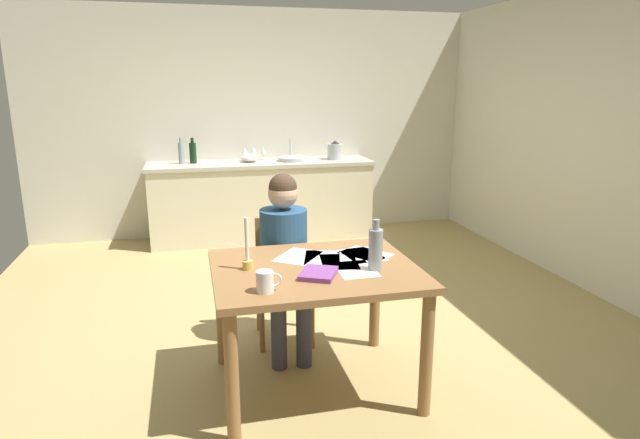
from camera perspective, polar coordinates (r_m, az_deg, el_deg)
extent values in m
cube|color=tan|center=(4.33, -1.95, -10.23)|extent=(5.20, 5.20, 0.04)
cube|color=beige|center=(6.53, -6.77, 9.99)|extent=(5.20, 0.12, 2.60)
cube|color=beige|center=(5.16, 27.75, 7.36)|extent=(0.12, 5.20, 2.60)
cube|color=beige|center=(6.30, -6.14, 1.85)|extent=(2.50, 0.60, 0.86)
cube|color=#B7B2A8|center=(6.22, -6.25, 5.90)|extent=(2.54, 0.64, 0.04)
cube|color=olive|center=(3.09, -0.55, -5.37)|extent=(1.16, 0.95, 0.04)
cylinder|color=olive|center=(2.80, -9.28, -16.26)|extent=(0.07, 0.07, 0.72)
cylinder|color=olive|center=(3.04, 11.18, -13.82)|extent=(0.07, 0.07, 0.72)
cylinder|color=olive|center=(3.55, -10.38, -9.51)|extent=(0.07, 0.07, 0.72)
cylinder|color=olive|center=(3.74, 5.83, -8.09)|extent=(0.07, 0.07, 0.72)
cube|color=olive|center=(3.78, -3.83, -6.41)|extent=(0.43, 0.43, 0.04)
cube|color=olive|center=(3.89, -4.17, -2.56)|extent=(0.36, 0.05, 0.40)
cylinder|color=olive|center=(3.70, -6.15, -10.73)|extent=(0.04, 0.04, 0.43)
cylinder|color=olive|center=(3.73, -0.85, -10.41)|extent=(0.04, 0.04, 0.43)
cylinder|color=olive|center=(4.01, -6.48, -8.70)|extent=(0.04, 0.04, 0.43)
cylinder|color=olive|center=(4.04, -1.61, -8.43)|extent=(0.04, 0.04, 0.43)
cylinder|color=navy|center=(3.68, -3.84, -2.74)|extent=(0.34, 0.34, 0.50)
sphere|color=#D8AD8C|center=(3.59, -3.94, 2.76)|extent=(0.20, 0.20, 0.20)
sphere|color=#473323|center=(3.58, -3.95, 3.38)|extent=(0.19, 0.19, 0.19)
cylinder|color=#383847|center=(3.58, -4.73, -7.51)|extent=(0.15, 0.39, 0.13)
cylinder|color=#383847|center=(3.50, -4.36, -12.09)|extent=(0.10, 0.10, 0.45)
cylinder|color=#383847|center=(3.59, -2.17, -7.37)|extent=(0.15, 0.39, 0.13)
cylinder|color=#383847|center=(3.51, -1.71, -11.92)|extent=(0.10, 0.10, 0.45)
cylinder|color=white|center=(2.72, -5.84, -6.54)|extent=(0.09, 0.09, 0.11)
torus|color=white|center=(2.73, -4.81, -6.36)|extent=(0.07, 0.01, 0.07)
cylinder|color=gold|center=(3.06, -7.64, -4.78)|extent=(0.06, 0.06, 0.05)
cylinder|color=white|center=(3.02, -7.74, -2.09)|extent=(0.02, 0.02, 0.25)
cube|color=#7C3E8B|center=(2.94, -0.17, -5.73)|extent=(0.26, 0.28, 0.03)
cube|color=white|center=(3.17, 2.03, -4.47)|extent=(0.25, 0.32, 0.00)
cube|color=white|center=(3.05, 3.74, -5.27)|extent=(0.21, 0.30, 0.00)
cube|color=white|center=(3.32, 4.81, -3.61)|extent=(0.34, 0.36, 0.00)
cube|color=white|center=(3.23, 0.25, -4.07)|extent=(0.28, 0.34, 0.00)
cube|color=white|center=(3.30, 4.50, -3.75)|extent=(0.25, 0.32, 0.00)
cube|color=white|center=(3.27, -2.32, -3.90)|extent=(0.35, 0.36, 0.00)
cylinder|color=#8C999E|center=(3.02, 5.89, -3.21)|extent=(0.08, 0.08, 0.23)
cylinder|color=#8C999E|center=(2.98, 5.96, -0.54)|extent=(0.04, 0.04, 0.06)
cylinder|color=#B2B7BC|center=(6.27, -2.84, 6.41)|extent=(0.36, 0.36, 0.04)
cylinder|color=silver|center=(6.41, -3.13, 7.48)|extent=(0.02, 0.02, 0.24)
cylinder|color=#8C999E|center=(6.21, -14.44, 6.79)|extent=(0.06, 0.06, 0.23)
cylinder|color=#8C999E|center=(6.19, -14.52, 8.12)|extent=(0.03, 0.03, 0.06)
cylinder|color=black|center=(6.22, -13.27, 6.85)|extent=(0.08, 0.08, 0.23)
cylinder|color=black|center=(6.20, -13.34, 8.14)|extent=(0.03, 0.03, 0.06)
ellipsoid|color=white|center=(6.21, -7.44, 6.46)|extent=(0.20, 0.20, 0.09)
cylinder|color=#B7BABF|center=(6.37, 1.60, 7.18)|extent=(0.18, 0.18, 0.18)
cone|color=#262628|center=(6.36, 1.61, 8.17)|extent=(0.11, 0.11, 0.04)
cylinder|color=silver|center=(6.37, -5.99, 6.31)|extent=(0.06, 0.06, 0.00)
cylinder|color=silver|center=(6.36, -5.99, 6.64)|extent=(0.01, 0.01, 0.07)
cone|color=silver|center=(6.35, -6.01, 7.31)|extent=(0.07, 0.07, 0.08)
cylinder|color=silver|center=(6.35, -6.98, 6.26)|extent=(0.06, 0.06, 0.00)
cylinder|color=silver|center=(6.35, -6.99, 6.59)|extent=(0.01, 0.01, 0.07)
cone|color=silver|center=(6.34, -7.01, 7.26)|extent=(0.07, 0.07, 0.08)
cylinder|color=silver|center=(6.34, -7.94, 6.22)|extent=(0.06, 0.06, 0.00)
cylinder|color=silver|center=(6.34, -7.95, 6.55)|extent=(0.01, 0.01, 0.07)
cone|color=silver|center=(6.33, -7.97, 7.22)|extent=(0.07, 0.07, 0.08)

